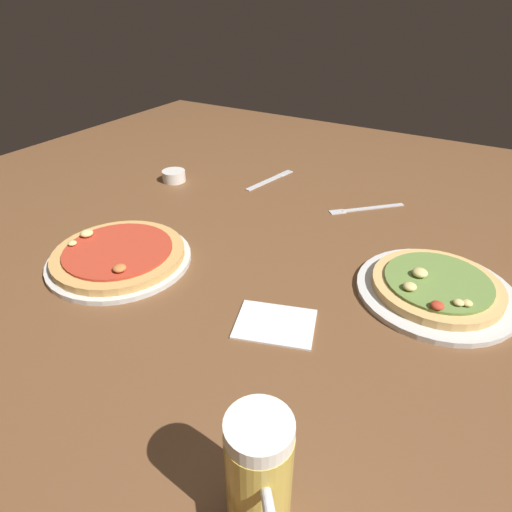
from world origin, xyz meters
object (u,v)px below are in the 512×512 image
at_px(pizza_plate_far, 436,288).
at_px(fork_left, 365,208).
at_px(pizza_plate_near, 119,256).
at_px(knife_right, 270,179).
at_px(ramekin_sauce, 174,176).
at_px(napkin_folded, 275,323).
at_px(beer_mug_dark, 260,477).

height_order(pizza_plate_far, fork_left, pizza_plate_far).
height_order(pizza_plate_near, knife_right, pizza_plate_near).
bearing_deg(ramekin_sauce, pizza_plate_near, -65.10).
xyz_separation_m(ramekin_sauce, napkin_folded, (0.62, -0.45, -0.01)).
xyz_separation_m(ramekin_sauce, knife_right, (0.27, 0.16, -0.01)).
height_order(pizza_plate_far, ramekin_sauce, pizza_plate_far).
bearing_deg(pizza_plate_near, ramekin_sauce, 114.90).
height_order(pizza_plate_near, pizza_plate_far, same).
xyz_separation_m(beer_mug_dark, fork_left, (-0.16, 0.88, -0.08)).
relative_size(pizza_plate_far, fork_left, 1.83).
relative_size(pizza_plate_far, knife_right, 1.47).
height_order(ramekin_sauce, knife_right, ramekin_sauce).
bearing_deg(pizza_plate_far, pizza_plate_near, -159.40).
xyz_separation_m(pizza_plate_far, napkin_folded, (-0.24, -0.25, -0.01)).
relative_size(napkin_folded, knife_right, 0.68).
relative_size(beer_mug_dark, fork_left, 0.97).
relative_size(pizza_plate_near, ramekin_sauce, 4.38).
xyz_separation_m(pizza_plate_near, ramekin_sauce, (-0.21, 0.44, 0.00)).
relative_size(beer_mug_dark, ramekin_sauce, 2.29).
xyz_separation_m(pizza_plate_far, fork_left, (-0.25, 0.31, -0.01)).
height_order(napkin_folded, knife_right, napkin_folded).
bearing_deg(ramekin_sauce, napkin_folded, -35.96).
height_order(beer_mug_dark, ramekin_sauce, beer_mug_dark).
relative_size(pizza_plate_far, napkin_folded, 2.17).
distance_m(ramekin_sauce, fork_left, 0.62).
bearing_deg(knife_right, pizza_plate_near, -95.85).
distance_m(beer_mug_dark, knife_right, 1.06).
bearing_deg(pizza_plate_far, fork_left, 129.19).
height_order(pizza_plate_near, ramekin_sauce, pizza_plate_near).
distance_m(pizza_plate_far, beer_mug_dark, 0.58).
bearing_deg(napkin_folded, pizza_plate_far, 46.57).
distance_m(beer_mug_dark, napkin_folded, 0.36).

